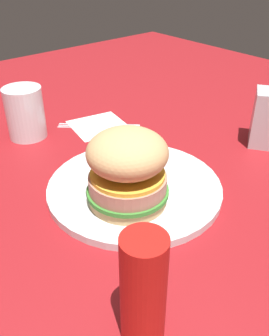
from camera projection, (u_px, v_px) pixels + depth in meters
name	position (u px, v px, depth m)	size (l,w,h in m)	color
ground_plane	(128.00, 181.00, 0.61)	(1.60, 1.60, 0.00)	maroon
plate	(134.00, 187.00, 0.58)	(0.27, 0.27, 0.01)	silver
sandwich	(127.00, 168.00, 0.51)	(0.12, 0.12, 0.11)	tan
fries_pile	(135.00, 158.00, 0.64)	(0.09, 0.09, 0.01)	gold
napkin	(99.00, 126.00, 0.78)	(0.11, 0.11, 0.00)	white
fork	(98.00, 125.00, 0.78)	(0.14, 0.13, 0.00)	silver
drink_glass	(26.00, 116.00, 0.72)	(0.07, 0.07, 0.10)	silver
ketchup_bottle	(143.00, 290.00, 0.34)	(0.04, 0.04, 0.13)	#B21914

